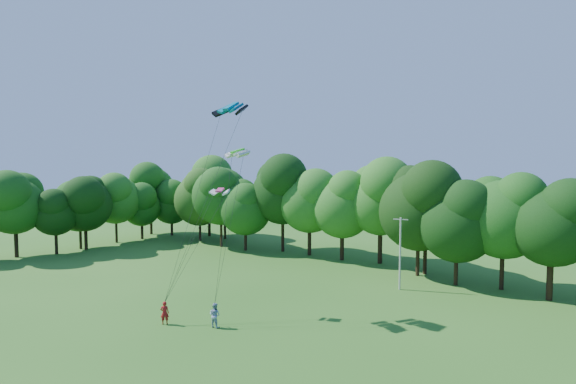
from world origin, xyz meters
The scene contains 9 objects.
utility_pole centered at (3.64, 28.77, 3.71)m, with size 1.40×0.45×7.15m.
kite_flyer_left centered at (-6.52, 8.49, 0.90)m, with size 0.66×0.43×1.81m, color maroon.
kite_flyer_right centered at (-3.02, 10.50, 0.94)m, with size 0.91×0.71×1.88m, color #8C9EC3.
kite_teal centered at (-5.23, 14.54, 17.24)m, with size 3.21×1.41×0.85m.
kite_green centered at (-3.86, 13.91, 13.49)m, with size 2.72×1.82×0.47m.
kite_pink centered at (-5.59, 13.53, 10.25)m, with size 1.82×1.40×0.35m.
tree_back_west centered at (-33.37, 34.79, 8.09)m, with size 8.91×8.91×12.95m.
tree_back_center centered at (2.85, 35.10, 8.62)m, with size 9.49×9.49×13.80m.
tree_flank_west centered at (-41.42, 19.33, 6.90)m, with size 7.60×7.60×11.05m.
Camera 1 is at (22.23, -12.13, 12.60)m, focal length 28.00 mm.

